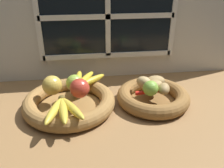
{
  "coord_description": "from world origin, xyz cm",
  "views": [
    {
      "loc": [
        -12.26,
        -83.24,
        52.1
      ],
      "look_at": [
        -1.66,
        -0.63,
        9.98
      ],
      "focal_mm": 37.56,
      "sensor_mm": 36.0,
      "label": 1
    }
  ],
  "objects_px": {
    "apple_golden_left": "(52,85)",
    "lime_near": "(151,88)",
    "chili_pepper": "(152,92)",
    "potato_back": "(155,81)",
    "fruit_bowl_right": "(153,97)",
    "apple_red_right": "(80,88)",
    "fruit_bowl_left": "(69,102)",
    "potato_small": "(164,89)",
    "banana_bunch_back": "(84,80)",
    "potato_large": "(154,85)",
    "potato_oblong": "(144,82)",
    "banana_bunch_front": "(63,109)",
    "apple_green_back": "(75,83)"
  },
  "relations": [
    {
      "from": "apple_green_back",
      "to": "apple_red_right",
      "type": "relative_size",
      "value": 0.89
    },
    {
      "from": "apple_golden_left",
      "to": "chili_pepper",
      "type": "xyz_separation_m",
      "value": [
        0.39,
        -0.05,
        -0.03
      ]
    },
    {
      "from": "apple_red_right",
      "to": "banana_bunch_front",
      "type": "bearing_deg",
      "value": -119.52
    },
    {
      "from": "fruit_bowl_left",
      "to": "banana_bunch_front",
      "type": "xyz_separation_m",
      "value": [
        -0.01,
        -0.12,
        0.05
      ]
    },
    {
      "from": "fruit_bowl_right",
      "to": "potato_small",
      "type": "bearing_deg",
      "value": -45.0
    },
    {
      "from": "fruit_bowl_left",
      "to": "lime_near",
      "type": "relative_size",
      "value": 6.01
    },
    {
      "from": "apple_green_back",
      "to": "apple_golden_left",
      "type": "relative_size",
      "value": 0.88
    },
    {
      "from": "chili_pepper",
      "to": "apple_golden_left",
      "type": "bearing_deg",
      "value": 171.68
    },
    {
      "from": "potato_large",
      "to": "chili_pepper",
      "type": "height_order",
      "value": "potato_large"
    },
    {
      "from": "banana_bunch_back",
      "to": "potato_small",
      "type": "bearing_deg",
      "value": -23.8
    },
    {
      "from": "apple_red_right",
      "to": "apple_golden_left",
      "type": "height_order",
      "value": "apple_golden_left"
    },
    {
      "from": "potato_small",
      "to": "chili_pepper",
      "type": "height_order",
      "value": "potato_small"
    },
    {
      "from": "potato_small",
      "to": "lime_near",
      "type": "height_order",
      "value": "lime_near"
    },
    {
      "from": "apple_green_back",
      "to": "banana_bunch_front",
      "type": "xyz_separation_m",
      "value": [
        -0.04,
        -0.16,
        -0.02
      ]
    },
    {
      "from": "apple_red_right",
      "to": "lime_near",
      "type": "relative_size",
      "value": 1.25
    },
    {
      "from": "apple_golden_left",
      "to": "apple_green_back",
      "type": "bearing_deg",
      "value": 13.52
    },
    {
      "from": "banana_bunch_front",
      "to": "potato_large",
      "type": "xyz_separation_m",
      "value": [
        0.36,
        0.12,
        0.01
      ]
    },
    {
      "from": "fruit_bowl_right",
      "to": "potato_back",
      "type": "relative_size",
      "value": 3.7
    },
    {
      "from": "banana_bunch_front",
      "to": "potato_small",
      "type": "distance_m",
      "value": 0.4
    },
    {
      "from": "fruit_bowl_left",
      "to": "potato_large",
      "type": "bearing_deg",
      "value": 0.0
    },
    {
      "from": "potato_back",
      "to": "potato_large",
      "type": "bearing_deg",
      "value": -114.44
    },
    {
      "from": "potato_large",
      "to": "banana_bunch_front",
      "type": "bearing_deg",
      "value": -161.39
    },
    {
      "from": "fruit_bowl_left",
      "to": "chili_pepper",
      "type": "xyz_separation_m",
      "value": [
        0.33,
        -0.03,
        0.04
      ]
    },
    {
      "from": "banana_bunch_back",
      "to": "apple_red_right",
      "type": "bearing_deg",
      "value": -99.15
    },
    {
      "from": "potato_large",
      "to": "potato_small",
      "type": "bearing_deg",
      "value": -45.0
    },
    {
      "from": "fruit_bowl_right",
      "to": "potato_back",
      "type": "height_order",
      "value": "potato_back"
    },
    {
      "from": "apple_red_right",
      "to": "apple_golden_left",
      "type": "relative_size",
      "value": 0.98
    },
    {
      "from": "potato_oblong",
      "to": "apple_red_right",
      "type": "bearing_deg",
      "value": -170.5
    },
    {
      "from": "potato_back",
      "to": "chili_pepper",
      "type": "relative_size",
      "value": 0.6
    },
    {
      "from": "apple_golden_left",
      "to": "banana_bunch_back",
      "type": "relative_size",
      "value": 0.44
    },
    {
      "from": "banana_bunch_back",
      "to": "potato_oblong",
      "type": "distance_m",
      "value": 0.26
    },
    {
      "from": "apple_golden_left",
      "to": "lime_near",
      "type": "bearing_deg",
      "value": -8.65
    },
    {
      "from": "apple_red_right",
      "to": "lime_near",
      "type": "height_order",
      "value": "apple_red_right"
    },
    {
      "from": "potato_small",
      "to": "banana_bunch_back",
      "type": "bearing_deg",
      "value": 156.2
    },
    {
      "from": "apple_green_back",
      "to": "apple_golden_left",
      "type": "bearing_deg",
      "value": -166.48
    },
    {
      "from": "apple_green_back",
      "to": "chili_pepper",
      "type": "distance_m",
      "value": 0.32
    },
    {
      "from": "apple_red_right",
      "to": "potato_oblong",
      "type": "xyz_separation_m",
      "value": [
        0.27,
        0.04,
        -0.01
      ]
    },
    {
      "from": "lime_near",
      "to": "chili_pepper",
      "type": "xyz_separation_m",
      "value": [
        0.01,
        0.01,
        -0.02
      ]
    },
    {
      "from": "apple_golden_left",
      "to": "banana_bunch_front",
      "type": "relative_size",
      "value": 0.44
    },
    {
      "from": "apple_red_right",
      "to": "fruit_bowl_left",
      "type": "bearing_deg",
      "value": 159.65
    },
    {
      "from": "apple_golden_left",
      "to": "potato_back",
      "type": "bearing_deg",
      "value": 3.13
    },
    {
      "from": "apple_red_right",
      "to": "chili_pepper",
      "type": "height_order",
      "value": "apple_red_right"
    },
    {
      "from": "fruit_bowl_left",
      "to": "chili_pepper",
      "type": "height_order",
      "value": "chili_pepper"
    },
    {
      "from": "potato_oblong",
      "to": "potato_small",
      "type": "relative_size",
      "value": 0.97
    },
    {
      "from": "fruit_bowl_left",
      "to": "apple_golden_left",
      "type": "relative_size",
      "value": 4.71
    },
    {
      "from": "potato_small",
      "to": "lime_near",
      "type": "bearing_deg",
      "value": -173.33
    },
    {
      "from": "apple_golden_left",
      "to": "lime_near",
      "type": "xyz_separation_m",
      "value": [
        0.38,
        -0.06,
        -0.01
      ]
    },
    {
      "from": "lime_near",
      "to": "fruit_bowl_left",
      "type": "bearing_deg",
      "value": 173.2
    },
    {
      "from": "banana_bunch_back",
      "to": "lime_near",
      "type": "distance_m",
      "value": 0.3
    },
    {
      "from": "fruit_bowl_right",
      "to": "lime_near",
      "type": "bearing_deg",
      "value": -123.69
    }
  ]
}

